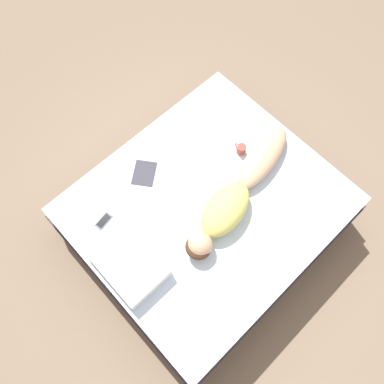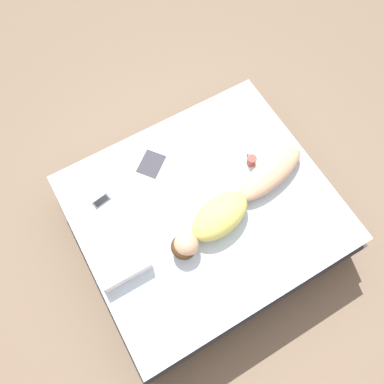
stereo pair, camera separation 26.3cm
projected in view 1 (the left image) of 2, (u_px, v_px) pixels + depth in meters
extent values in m
plane|color=#7A6651|center=(205.00, 225.00, 3.48)|extent=(12.00, 12.00, 0.00)
cube|color=#383333|center=(206.00, 218.00, 3.31)|extent=(1.79, 2.03, 0.37)
cube|color=silver|center=(207.00, 208.00, 3.05)|extent=(1.73, 1.97, 0.19)
ellipsoid|color=tan|center=(262.00, 158.00, 3.04)|extent=(0.36, 0.70, 0.15)
ellipsoid|color=#D1C660|center=(225.00, 209.00, 2.84)|extent=(0.38, 0.55, 0.20)
ellipsoid|color=#472D19|center=(198.00, 247.00, 2.73)|extent=(0.23, 0.22, 0.11)
sphere|color=tan|center=(200.00, 245.00, 2.74)|extent=(0.19, 0.19, 0.19)
cube|color=white|center=(178.00, 178.00, 3.04)|extent=(0.42, 0.43, 0.01)
cube|color=white|center=(144.00, 174.00, 3.06)|extent=(0.42, 0.43, 0.01)
cube|color=#2D2D38|center=(144.00, 173.00, 3.06)|extent=(0.28, 0.29, 0.00)
cylinder|color=#993D33|center=(241.00, 149.00, 3.10)|extent=(0.08, 0.08, 0.08)
cylinder|color=black|center=(242.00, 147.00, 3.07)|extent=(0.06, 0.06, 0.01)
torus|color=#993D33|center=(238.00, 146.00, 3.12)|extent=(0.06, 0.01, 0.06)
cube|color=#333842|center=(104.00, 221.00, 2.91)|extent=(0.09, 0.15, 0.01)
cube|color=black|center=(104.00, 221.00, 2.90)|extent=(0.07, 0.12, 0.00)
cube|color=white|center=(128.00, 263.00, 2.72)|extent=(0.54, 0.37, 0.12)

